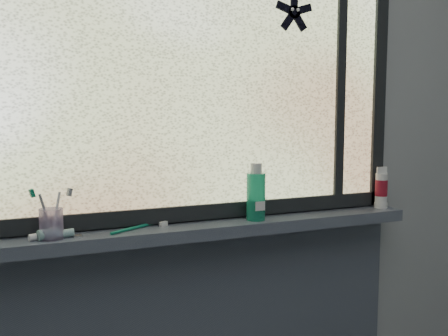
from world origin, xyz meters
name	(u,v)px	position (x,y,z in m)	size (l,w,h in m)	color
wall_back	(181,152)	(0.00, 1.30, 1.25)	(3.00, 0.01, 2.50)	#9EA3A8
windowsill	(189,231)	(0.00, 1.23, 1.00)	(1.62, 0.14, 0.04)	#454D5D
window_pane	(182,64)	(0.00, 1.28, 1.53)	(1.50, 0.01, 1.00)	silver
frame_bottom	(184,213)	(0.00, 1.28, 1.05)	(1.60, 0.03, 0.05)	black
frame_right	(378,72)	(0.78, 1.28, 1.53)	(0.05, 0.03, 1.10)	black
frame_mullion	(340,71)	(0.60, 1.28, 1.53)	(0.04, 0.03, 1.00)	black
starfish_sticker	(294,12)	(0.40, 1.27, 1.72)	(0.15, 0.02, 0.15)	black
toothpaste_tube	(55,234)	(-0.41, 1.21, 1.04)	(0.17, 0.04, 0.03)	silver
toothbrush_cup	(51,224)	(-0.41, 1.22, 1.06)	(0.07, 0.07, 0.09)	#BFA6DC
toothbrush_lying	(133,227)	(-0.18, 1.24, 1.03)	(0.22, 0.02, 0.01)	#0C6E51
mouthwash_bottle	(256,192)	(0.23, 1.22, 1.12)	(0.06, 0.06, 0.16)	#1E9E78
cream_tube	(381,186)	(0.77, 1.23, 1.10)	(0.04, 0.04, 0.11)	silver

